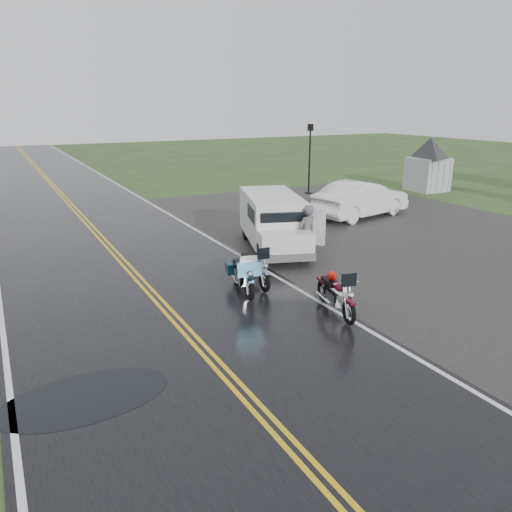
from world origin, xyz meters
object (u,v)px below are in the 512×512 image
(motorcycle_teal, at_px, (250,281))
(sedan_white, at_px, (361,200))
(lamp_post_far_right, at_px, (310,159))
(visitor_center, at_px, (430,151))
(motorcycle_red, at_px, (350,303))
(motorcycle_silver, at_px, (265,273))
(van_white, at_px, (260,235))
(person_at_van, at_px, (307,234))

(motorcycle_teal, distance_m, sedan_white, 11.68)
(motorcycle_teal, xyz_separation_m, lamp_post_far_right, (10.83, 13.30, 1.41))
(visitor_center, height_order, motorcycle_red, visitor_center)
(motorcycle_silver, relative_size, van_white, 0.41)
(motorcycle_silver, distance_m, lamp_post_far_right, 16.50)
(van_white, relative_size, sedan_white, 1.01)
(person_at_van, bearing_deg, visitor_center, -161.22)
(visitor_center, xyz_separation_m, sedan_white, (-8.39, -3.96, -1.56))
(lamp_post_far_right, bearing_deg, motorcycle_red, -120.92)
(visitor_center, distance_m, motorcycle_silver, 20.18)
(visitor_center, height_order, sedan_white, visitor_center)
(motorcycle_teal, bearing_deg, lamp_post_far_right, 64.00)
(person_at_van, relative_size, lamp_post_far_right, 0.47)
(lamp_post_far_right, bearing_deg, van_white, -130.61)
(motorcycle_red, height_order, motorcycle_teal, motorcycle_red)
(van_white, bearing_deg, sedan_white, 46.64)
(sedan_white, bearing_deg, motorcycle_teal, 114.64)
(motorcycle_red, distance_m, van_white, 5.35)
(motorcycle_red, distance_m, sedan_white, 12.33)
(motorcycle_teal, xyz_separation_m, person_at_van, (3.34, 2.30, 0.34))
(visitor_center, distance_m, lamp_post_far_right, 7.43)
(motorcycle_teal, distance_m, motorcycle_silver, 0.77)
(motorcycle_silver, relative_size, person_at_van, 1.09)
(visitor_center, height_order, person_at_van, visitor_center)
(motorcycle_silver, xyz_separation_m, van_white, (1.21, 2.47, 0.38))
(visitor_center, relative_size, sedan_white, 3.15)
(visitor_center, relative_size, motorcycle_red, 7.58)
(van_white, relative_size, person_at_van, 2.66)
(van_white, height_order, sedan_white, van_white)
(person_at_van, bearing_deg, motorcycle_red, 56.03)
(motorcycle_silver, bearing_deg, van_white, 68.62)
(motorcycle_teal, distance_m, van_white, 3.43)
(visitor_center, height_order, motorcycle_silver, visitor_center)
(van_white, relative_size, lamp_post_far_right, 1.26)
(visitor_center, xyz_separation_m, van_white, (-15.96, -7.98, -1.39))
(motorcycle_red, relative_size, sedan_white, 0.42)
(motorcycle_red, height_order, motorcycle_silver, same)
(van_white, distance_m, lamp_post_far_right, 13.80)
(lamp_post_far_right, bearing_deg, motorcycle_silver, -128.21)
(motorcycle_teal, bearing_deg, van_white, 69.82)
(visitor_center, height_order, lamp_post_far_right, visitor_center)
(motorcycle_silver, xyz_separation_m, person_at_van, (2.68, 1.92, 0.34))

